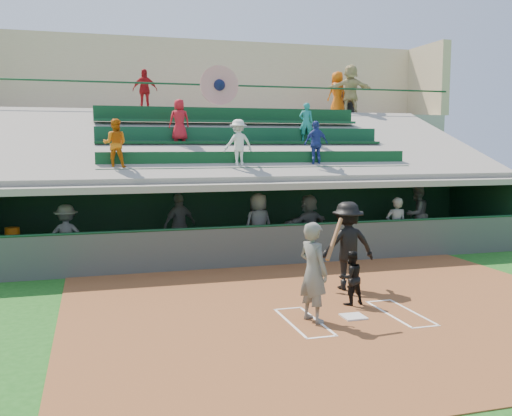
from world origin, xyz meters
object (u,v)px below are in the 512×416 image
object	(u,v)px
batter_at_plate	(314,272)
trash_bin	(348,104)
white_table	(10,255)
home_plate	(353,317)
water_cooler	(12,234)
catcher	(351,278)

from	to	relation	value
batter_at_plate	trash_bin	world-z (taller)	trash_bin
white_table	trash_bin	size ratio (longest dim) A/B	0.85
home_plate	batter_at_plate	world-z (taller)	batter_at_plate
home_plate	white_table	bearing A→B (deg)	137.27
white_table	water_cooler	distance (m)	0.56
catcher	water_cooler	xyz separation A→B (m)	(-7.21, 5.62, 0.37)
catcher	water_cooler	bearing A→B (deg)	-47.62
white_table	home_plate	bearing A→B (deg)	-41.86
catcher	water_cooler	distance (m)	9.15
catcher	trash_bin	size ratio (longest dim) A/B	1.16
catcher	white_table	bearing A→B (deg)	-47.17
batter_at_plate	white_table	xyz separation A→B (m)	(-6.13, 6.42, -0.57)
catcher	water_cooler	world-z (taller)	catcher
batter_at_plate	catcher	bearing A→B (deg)	35.57
white_table	batter_at_plate	bearing A→B (deg)	-45.45
white_table	water_cooler	world-z (taller)	water_cooler
home_plate	trash_bin	xyz separation A→B (m)	(5.94, 13.11, 5.05)
white_table	trash_bin	distance (m)	15.26
batter_at_plate	catcher	distance (m)	1.48
catcher	batter_at_plate	bearing A→B (deg)	25.86
home_plate	trash_bin	bearing A→B (deg)	65.63
water_cooler	home_plate	bearing A→B (deg)	-43.19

